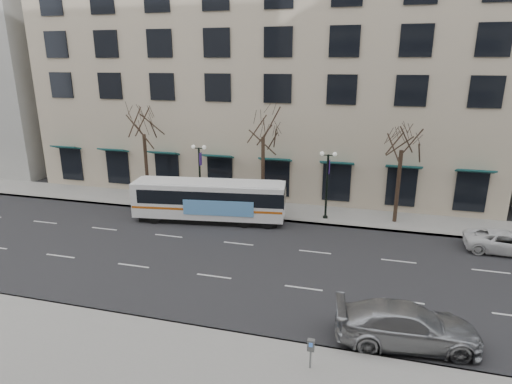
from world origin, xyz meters
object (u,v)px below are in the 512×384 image
(white_pickup, at_px, (506,242))
(pay_station, at_px, (311,347))
(tree_far_right, at_px, (403,137))
(lamp_post_left, at_px, (200,173))
(silver_car, at_px, (407,325))
(tree_far_left, at_px, (143,122))
(tree_far_mid, at_px, (263,124))
(city_bus, at_px, (210,200))
(lamp_post_right, at_px, (327,182))

(white_pickup, distance_m, pay_station, 17.21)
(tree_far_right, relative_size, pay_station, 6.41)
(tree_far_right, xyz_separation_m, white_pickup, (6.44, -3.44, -5.75))
(lamp_post_left, relative_size, white_pickup, 1.08)
(silver_car, distance_m, pay_station, 4.58)
(tree_far_right, height_order, white_pickup, tree_far_right)
(tree_far_left, bearing_deg, tree_far_mid, 0.00)
(pay_station, bearing_deg, tree_far_mid, 110.17)
(tree_far_mid, bearing_deg, pay_station, -70.23)
(tree_far_mid, bearing_deg, tree_far_left, -180.00)
(tree_far_mid, bearing_deg, city_bus, -137.41)
(pay_station, bearing_deg, city_bus, 123.93)
(white_pickup, bearing_deg, tree_far_left, 84.62)
(tree_far_right, distance_m, city_bus, 14.40)
(city_bus, distance_m, pay_station, 17.15)
(lamp_post_right, xyz_separation_m, silver_car, (4.86, -13.93, -2.08))
(white_pickup, bearing_deg, pay_station, 145.56)
(city_bus, relative_size, pay_station, 9.07)
(tree_far_mid, distance_m, lamp_post_left, 6.40)
(tree_far_mid, bearing_deg, lamp_post_left, -173.15)
(tree_far_left, relative_size, pay_station, 6.63)
(lamp_post_right, relative_size, pay_station, 4.14)
(tree_far_left, height_order, lamp_post_left, tree_far_left)
(tree_far_left, distance_m, tree_far_right, 20.00)
(city_bus, xyz_separation_m, white_pickup, (19.70, -0.45, -0.99))
(lamp_post_right, bearing_deg, city_bus, -163.85)
(lamp_post_right, relative_size, city_bus, 0.46)
(tree_far_mid, relative_size, silver_car, 1.44)
(tree_far_left, relative_size, tree_far_right, 1.03)
(tree_far_mid, distance_m, city_bus, 6.86)
(tree_far_right, height_order, city_bus, tree_far_right)
(tree_far_mid, relative_size, city_bus, 0.75)
(tree_far_right, height_order, silver_car, tree_far_right)
(tree_far_mid, distance_m, lamp_post_right, 6.41)
(lamp_post_right, xyz_separation_m, pay_station, (1.20, -16.68, -1.88))
(silver_car, bearing_deg, city_bus, 41.90)
(lamp_post_right, bearing_deg, silver_car, -70.76)
(tree_far_right, relative_size, lamp_post_right, 1.55)
(city_bus, xyz_separation_m, pay_station, (9.47, -14.29, -0.59))
(tree_far_left, relative_size, lamp_post_right, 1.60)
(tree_far_mid, bearing_deg, silver_car, -55.81)
(lamp_post_left, xyz_separation_m, pay_station, (11.20, -16.68, -1.88))
(lamp_post_right, distance_m, city_bus, 8.70)
(tree_far_right, xyz_separation_m, silver_car, (-0.13, -14.53, -5.56))
(silver_car, xyz_separation_m, pay_station, (-3.66, -2.75, 0.20))
(lamp_post_left, bearing_deg, tree_far_left, 173.17)
(pay_station, bearing_deg, tree_far_left, 133.57)
(white_pickup, bearing_deg, tree_far_right, 63.91)
(silver_car, relative_size, white_pickup, 1.23)
(tree_far_mid, height_order, city_bus, tree_far_mid)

